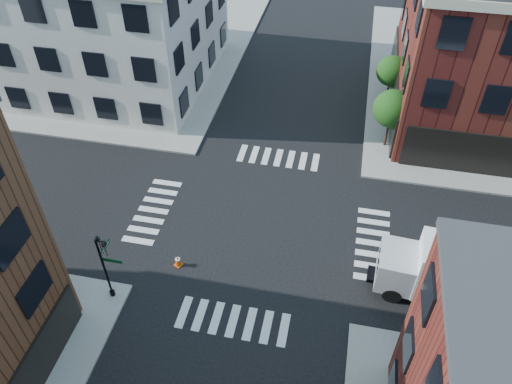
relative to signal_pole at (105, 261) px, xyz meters
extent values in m
plane|color=black|center=(6.72, 6.68, -2.86)|extent=(120.00, 120.00, 0.00)
cube|color=gray|center=(-14.28, 27.68, -2.78)|extent=(30.00, 30.00, 0.15)
cube|color=silver|center=(-12.28, 22.68, 2.64)|extent=(22.00, 16.00, 11.00)
cylinder|color=black|center=(14.22, 16.68, -1.97)|extent=(0.18, 0.18, 1.47)
cylinder|color=black|center=(14.22, 16.68, -1.24)|extent=(0.12, 0.12, 1.47)
sphere|color=#173A0F|center=(14.22, 16.68, 0.44)|extent=(2.69, 2.69, 2.69)
sphere|color=#173A0F|center=(14.47, 16.58, -0.10)|extent=(1.85, 1.85, 1.85)
cylinder|color=black|center=(14.22, 22.68, -2.04)|extent=(0.18, 0.18, 1.33)
cylinder|color=black|center=(14.22, 22.68, -1.38)|extent=(0.12, 0.12, 1.33)
sphere|color=#173A0F|center=(14.22, 22.68, 0.14)|extent=(2.43, 2.43, 2.43)
sphere|color=#173A0F|center=(14.47, 22.58, -0.35)|extent=(1.67, 1.67, 1.67)
cylinder|color=black|center=(-0.08, -0.12, -0.56)|extent=(0.12, 0.12, 4.60)
cylinder|color=black|center=(-0.08, -0.12, -2.56)|extent=(0.28, 0.28, 0.30)
cube|color=#053819|center=(0.47, -0.12, 0.29)|extent=(1.10, 0.03, 0.22)
cube|color=#053819|center=(-0.08, 0.43, 0.54)|extent=(0.03, 1.10, 0.22)
imported|color=black|center=(0.27, -0.02, 1.04)|extent=(0.22, 0.18, 1.10)
imported|color=black|center=(-0.18, 0.23, 1.04)|extent=(0.18, 0.22, 1.10)
cube|color=white|center=(18.75, 3.51, -0.71)|extent=(6.09, 2.94, 3.17)
cube|color=maroon|center=(18.66, 2.21, -0.71)|extent=(2.25, 0.19, 0.72)
cube|color=maroon|center=(18.84, 4.81, -0.71)|extent=(2.25, 0.19, 0.72)
cube|color=silver|center=(14.87, 3.77, -1.27)|extent=(2.20, 2.59, 2.05)
cube|color=black|center=(13.90, 3.83, -0.91)|extent=(0.23, 1.95, 0.92)
cube|color=black|center=(17.52, 3.59, -2.35)|extent=(8.24, 1.56, 0.26)
cylinder|color=black|center=(14.80, 2.69, -2.35)|extent=(1.05, 0.42, 1.02)
cylinder|color=black|center=(14.94, 4.84, -2.35)|extent=(1.05, 0.42, 1.02)
cylinder|color=black|center=(18.47, 2.45, -2.35)|extent=(1.05, 0.42, 1.02)
cylinder|color=black|center=(18.62, 4.60, -2.35)|extent=(1.05, 0.42, 1.02)
cylinder|color=black|center=(21.07, 4.43, -2.35)|extent=(1.05, 0.42, 1.02)
cube|color=#D84B09|center=(2.74, 2.69, -2.84)|extent=(0.55, 0.55, 0.04)
cone|color=#D84B09|center=(2.74, 2.69, -2.47)|extent=(0.52, 0.52, 0.77)
cylinder|color=white|center=(2.74, 2.69, -2.36)|extent=(0.30, 0.30, 0.09)
camera|label=1|loc=(10.89, -14.47, 19.82)|focal=35.00mm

